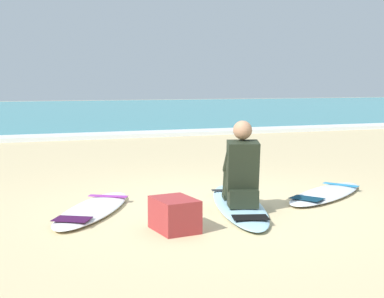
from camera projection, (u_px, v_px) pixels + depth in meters
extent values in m
plane|color=#CCB584|center=(218.00, 208.00, 6.25)|extent=(80.00, 80.00, 0.00)
cube|color=teal|center=(37.00, 111.00, 26.88)|extent=(80.00, 28.00, 0.10)
cube|color=white|center=(86.00, 136.00, 14.18)|extent=(80.00, 0.90, 0.11)
ellipsoid|color=#9ED1E5|center=(239.00, 204.00, 6.28)|extent=(1.19, 2.43, 0.07)
cube|color=black|center=(230.00, 190.00, 6.93)|extent=(0.49, 0.23, 0.01)
cube|color=black|center=(250.00, 217.00, 5.52)|extent=(0.42, 0.34, 0.01)
cube|color=black|center=(243.00, 198.00, 5.98)|extent=(0.38, 0.35, 0.20)
cylinder|color=black|center=(232.00, 181.00, 6.14)|extent=(0.27, 0.43, 0.43)
cylinder|color=black|center=(228.00, 181.00, 6.34)|extent=(0.19, 0.28, 0.42)
cube|color=black|center=(227.00, 196.00, 6.43)|extent=(0.16, 0.24, 0.05)
cylinder|color=black|center=(249.00, 181.00, 6.15)|extent=(0.27, 0.43, 0.43)
cylinder|color=black|center=(248.00, 181.00, 6.36)|extent=(0.19, 0.28, 0.42)
cube|color=black|center=(247.00, 196.00, 6.45)|extent=(0.16, 0.24, 0.05)
cube|color=black|center=(243.00, 166.00, 5.97)|extent=(0.41, 0.38, 0.57)
sphere|color=#A37556|center=(243.00, 130.00, 5.96)|extent=(0.21, 0.21, 0.21)
cylinder|color=black|center=(228.00, 162.00, 6.11)|extent=(0.21, 0.40, 0.31)
cylinder|color=black|center=(253.00, 161.00, 6.13)|extent=(0.21, 0.40, 0.31)
ellipsoid|color=white|center=(93.00, 209.00, 6.05)|extent=(1.41, 1.89, 0.07)
cube|color=purple|center=(108.00, 196.00, 6.56)|extent=(0.46, 0.33, 0.01)
cube|color=#351037|center=(72.00, 219.00, 5.46)|extent=(0.44, 0.39, 0.01)
ellipsoid|color=silver|center=(326.00, 193.00, 6.90)|extent=(1.80, 1.41, 0.07)
cube|color=#1E7FB7|center=(341.00, 185.00, 7.30)|extent=(0.34, 0.46, 0.01)
cube|color=#0A2C40|center=(307.00, 198.00, 6.44)|extent=(0.40, 0.44, 0.01)
cube|color=maroon|center=(174.00, 215.00, 5.28)|extent=(0.41, 0.52, 0.32)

